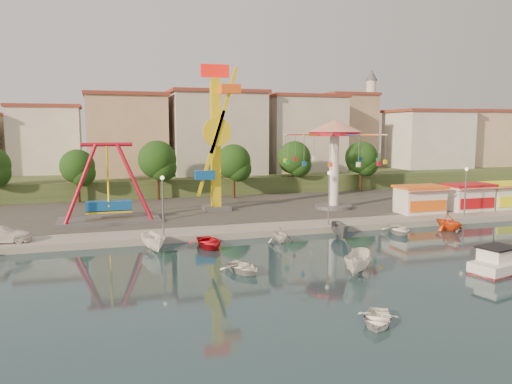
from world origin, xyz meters
name	(u,v)px	position (x,y,z in m)	size (l,w,h in m)	color
ground	(304,275)	(0.00, 0.00, 0.00)	(200.00, 200.00, 0.00)	#132934
quay_deck	(176,181)	(0.00, 62.00, 0.30)	(200.00, 100.00, 0.60)	#9E998E
asphalt_pad	(212,204)	(0.00, 30.00, 0.60)	(90.00, 28.00, 0.01)	#4C4944
hill_terrace	(172,172)	(0.00, 67.00, 1.50)	(200.00, 60.00, 3.00)	#384C26
pirate_ship_ride	(108,184)	(-12.48, 21.37, 4.39)	(10.00, 5.00, 8.00)	#59595E
kamikaze_tower	(217,141)	(-0.39, 24.72, 8.59)	(4.22, 3.10, 16.50)	#59595E
wave_swinger	(334,144)	(12.99, 22.18, 8.20)	(11.60, 11.60, 10.40)	#59595E
booth_left	(420,199)	(20.86, 16.49, 2.16)	(5.40, 3.78, 3.08)	white
booth_mid	(468,197)	(27.36, 16.49, 2.16)	(5.40, 3.78, 3.08)	white
booth_right	(505,195)	(32.68, 16.49, 2.16)	(5.40, 3.78, 3.08)	white
lamp_post_1	(163,207)	(-8.00, 13.00, 3.10)	(0.14, 0.14, 5.00)	#59595E
lamp_post_2	(329,200)	(8.00, 13.00, 3.10)	(0.14, 0.14, 5.00)	#59595E
lamp_post_3	(465,193)	(24.00, 13.00, 3.10)	(0.14, 0.14, 5.00)	#59595E
tree_1	(77,167)	(-16.00, 36.24, 5.20)	(4.35, 4.35, 6.80)	#382314
tree_2	(157,160)	(-6.00, 35.81, 5.92)	(5.02, 5.02, 7.85)	#382314
tree_3	(233,162)	(4.00, 34.36, 5.55)	(4.68, 4.68, 7.32)	#382314
tree_4	(294,158)	(14.00, 37.35, 5.75)	(4.86, 4.86, 7.60)	#382314
tree_5	(361,158)	(24.00, 35.54, 5.71)	(4.83, 4.83, 7.54)	#382314
building_1	(44,146)	(-21.33, 51.38, 7.32)	(12.33, 9.01, 8.63)	silver
building_2	(132,137)	(-8.19, 51.96, 8.62)	(11.95, 9.28, 11.23)	tan
building_3	(221,143)	(5.60, 48.80, 7.60)	(12.59, 10.50, 9.20)	beige
building_4	(290,142)	(19.07, 52.20, 7.62)	(10.75, 9.23, 9.24)	beige
building_5	(363,136)	(32.37, 50.33, 8.61)	(12.77, 10.96, 11.21)	tan
building_6	(424,133)	(44.15, 48.77, 9.18)	(8.23, 8.98, 12.36)	silver
building_7	(458,142)	(56.03, 53.70, 7.38)	(11.59, 10.93, 8.76)	beige
minaret	(371,115)	(36.00, 54.00, 12.55)	(2.80, 2.80, 18.00)	silver
cabin_motorboat	(504,264)	(13.65, -3.50, 0.54)	(6.06, 3.50, 2.01)	white
rowboat_a	(243,268)	(-3.87, 1.71, 0.35)	(2.44, 3.42, 0.71)	white
rowboat_b	(377,319)	(0.15, -9.31, 0.31)	(2.16, 3.02, 0.63)	white
skiff	(358,263)	(3.60, -0.99, 0.80)	(1.57, 4.16, 1.61)	white
van	(1,234)	(-21.21, 14.00, 1.29)	(1.93, 4.76, 1.38)	white
moored_boat_2	(153,242)	(-9.21, 9.80, 0.76)	(1.48, 3.93, 1.52)	white
moored_boat_3	(209,242)	(-4.60, 9.80, 0.42)	(2.88, 4.03, 0.83)	red
moored_boat_4	(280,234)	(1.84, 9.80, 0.72)	(2.37, 2.75, 1.45)	silver
moored_boat_5	(340,230)	(7.66, 9.80, 0.71)	(1.39, 3.69, 1.43)	slate
moored_boat_6	(399,230)	(13.89, 9.80, 0.40)	(2.74, 3.84, 0.80)	white
moored_boat_7	(449,221)	(19.51, 9.80, 0.88)	(2.88, 3.33, 1.76)	#F14D15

